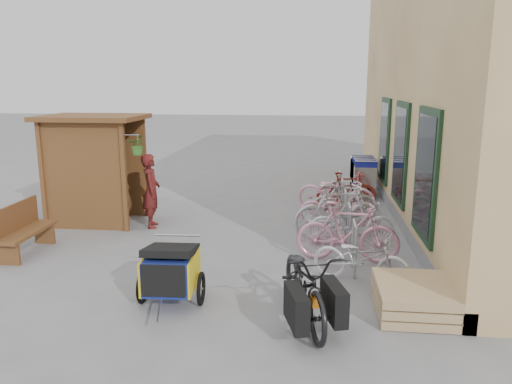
# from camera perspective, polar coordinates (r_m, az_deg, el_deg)

# --- Properties ---
(ground) EXTENTS (80.00, 80.00, 0.00)m
(ground) POSITION_cam_1_polar(r_m,az_deg,el_deg) (8.68, -4.45, -8.52)
(ground) COLOR gray
(kiosk) EXTENTS (2.49, 1.65, 2.40)m
(kiosk) POSITION_cam_1_polar(r_m,az_deg,el_deg) (11.60, -18.35, 4.15)
(kiosk) COLOR brown
(kiosk) RESTS_ON ground
(bike_rack) EXTENTS (0.05, 5.35, 0.86)m
(bike_rack) POSITION_cam_1_polar(r_m,az_deg,el_deg) (10.70, 10.18, -1.73)
(bike_rack) COLOR #A5A8AD
(bike_rack) RESTS_ON ground
(pallet_stack) EXTENTS (1.00, 1.20, 0.40)m
(pallet_stack) POSITION_cam_1_polar(r_m,az_deg,el_deg) (7.31, 17.54, -11.48)
(pallet_stack) COLOR tan
(pallet_stack) RESTS_ON ground
(bench) EXTENTS (0.47, 1.49, 0.94)m
(bench) POSITION_cam_1_polar(r_m,az_deg,el_deg) (10.11, -25.14, -3.79)
(bench) COLOR brown
(bench) RESTS_ON ground
(shopping_carts) EXTENTS (0.61, 2.04, 1.09)m
(shopping_carts) POSITION_cam_1_polar(r_m,az_deg,el_deg) (14.48, 12.04, 2.37)
(shopping_carts) COLOR silver
(shopping_carts) RESTS_ON ground
(child_trailer) EXTENTS (0.93, 1.56, 0.91)m
(child_trailer) POSITION_cam_1_polar(r_m,az_deg,el_deg) (7.26, -9.71, -8.71)
(child_trailer) COLOR navy
(child_trailer) RESTS_ON ground
(cargo_bike) EXTENTS (1.20, 2.10, 1.04)m
(cargo_bike) POSITION_cam_1_polar(r_m,az_deg,el_deg) (6.66, 5.73, -10.46)
(cargo_bike) COLOR black
(cargo_bike) RESTS_ON ground
(person_kiosk) EXTENTS (0.52, 0.67, 1.61)m
(person_kiosk) POSITION_cam_1_polar(r_m,az_deg,el_deg) (11.00, -11.89, 0.13)
(person_kiosk) COLOR maroon
(person_kiosk) RESTS_ON ground
(bike_0) EXTENTS (1.64, 1.03, 0.81)m
(bike_0) POSITION_cam_1_polar(r_m,az_deg,el_deg) (8.06, 11.93, -7.38)
(bike_0) COLOR silver
(bike_0) RESTS_ON ground
(bike_1) EXTENTS (1.84, 0.68, 1.08)m
(bike_1) POSITION_cam_1_polar(r_m,az_deg,el_deg) (8.88, 10.42, -4.52)
(bike_1) COLOR pink
(bike_1) RESTS_ON ground
(bike_2) EXTENTS (1.75, 0.78, 0.89)m
(bike_2) POSITION_cam_1_polar(r_m,az_deg,el_deg) (9.87, 10.88, -3.40)
(bike_2) COLOR silver
(bike_2) RESTS_ON ground
(bike_3) EXTENTS (1.93, 1.04, 1.12)m
(bike_3) POSITION_cam_1_polar(r_m,az_deg,el_deg) (10.20, 9.38, -2.15)
(bike_3) COLOR silver
(bike_3) RESTS_ON ground
(bike_4) EXTENTS (1.63, 0.58, 0.85)m
(bike_4) POSITION_cam_1_polar(r_m,az_deg,el_deg) (11.10, 9.24, -1.65)
(bike_4) COLOR pink
(bike_4) RESTS_ON ground
(bike_5) EXTENTS (1.58, 0.67, 0.92)m
(bike_5) POSITION_cam_1_polar(r_m,az_deg,el_deg) (11.54, 10.10, -0.98)
(bike_5) COLOR #B5B6B1
(bike_5) RESTS_ON ground
(bike_6) EXTENTS (1.97, 1.05, 0.98)m
(bike_6) POSITION_cam_1_polar(r_m,az_deg,el_deg) (12.27, 9.14, 0.01)
(bike_6) COLOR pink
(bike_6) RESTS_ON ground
(bike_7) EXTENTS (1.62, 0.83, 0.94)m
(bike_7) POSITION_cam_1_polar(r_m,az_deg,el_deg) (12.60, 10.32, 0.19)
(bike_7) COLOR maroon
(bike_7) RESTS_ON ground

